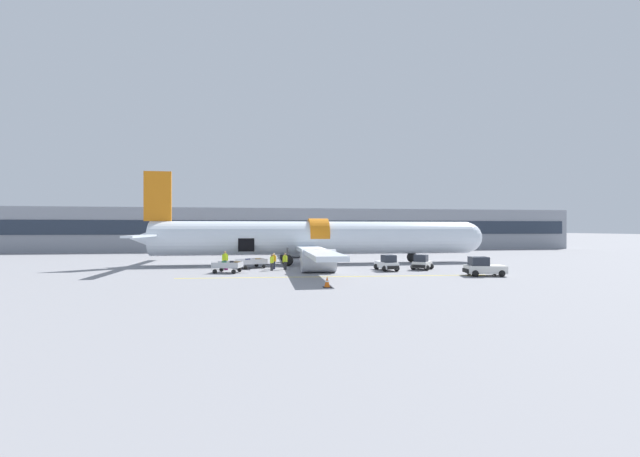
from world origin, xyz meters
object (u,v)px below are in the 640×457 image
baggage_tug_lead (422,263)px  baggage_tug_mid (387,264)px  baggage_cart_loading (252,263)px  baggage_cart_queued (229,267)px  ground_crew_supervisor (274,261)px  ground_crew_driver (272,262)px  airplane (314,239)px  ground_crew_loader_a (285,261)px  suitcase_on_tarmac_upright (226,266)px  baggage_tug_rear (483,268)px  ground_crew_loader_b (225,260)px

baggage_tug_lead → baggage_tug_mid: bearing=-175.9°
baggage_tug_lead → baggage_cart_loading: (-16.41, 4.00, -0.14)m
baggage_cart_queued → ground_crew_supervisor: (4.14, 2.52, 0.32)m
baggage_tug_lead → baggage_cart_queued: bearing=179.9°
baggage_tug_mid → ground_crew_driver: ground_crew_driver is taller
baggage_tug_lead → ground_crew_supervisor: 14.51m
ground_crew_driver → baggage_tug_lead: bearing=-4.8°
airplane → baggage_cart_loading: airplane is taller
airplane → ground_crew_loader_a: bearing=-121.5°
baggage_tug_lead → suitcase_on_tarmac_upright: bearing=172.6°
ground_crew_driver → suitcase_on_tarmac_upright: size_ratio=1.81×
baggage_tug_rear → ground_crew_loader_b: bearing=157.6°
baggage_tug_mid → baggage_cart_queued: size_ratio=0.90×
baggage_cart_queued → airplane: bearing=41.7°
airplane → ground_crew_driver: (-4.94, -6.72, -2.02)m
baggage_tug_rear → ground_crew_loader_a: 18.00m
airplane → ground_crew_loader_a: size_ratio=25.27×
airplane → baggage_tug_lead: size_ratio=15.29×
ground_crew_loader_a → ground_crew_loader_b: 6.11m
ground_crew_loader_b → suitcase_on_tarmac_upright: size_ratio=2.02×
ground_crew_loader_b → ground_crew_supervisor: ground_crew_loader_b is taller
ground_crew_loader_b → ground_crew_driver: bearing=-28.4°
baggage_tug_rear → ground_crew_driver: 18.90m
baggage_tug_mid → ground_crew_loader_b: 15.96m
baggage_cart_loading → baggage_cart_queued: bearing=-116.9°
airplane → suitcase_on_tarmac_upright: airplane is taller
ground_crew_loader_a → ground_crew_loader_b: (-5.87, 1.69, 0.08)m
ground_crew_loader_b → ground_crew_supervisor: bearing=-13.4°
ground_crew_supervisor → suitcase_on_tarmac_upright: (-4.59, -0.10, -0.47)m
suitcase_on_tarmac_upright → ground_crew_driver: bearing=-15.8°
baggage_tug_lead → baggage_tug_mid: baggage_tug_mid is taller
baggage_tug_mid → ground_crew_supervisor: (-10.67, 2.82, 0.20)m
baggage_cart_queued → suitcase_on_tarmac_upright: bearing=100.4°
ground_crew_loader_a → ground_crew_driver: 1.52m
baggage_tug_lead → suitcase_on_tarmac_upright: baggage_tug_lead is taller
airplane → ground_crew_supervisor: size_ratio=25.11×
baggage_tug_rear → ground_crew_loader_b: size_ratio=2.02×
baggage_tug_lead → ground_crew_loader_b: (-19.08, 3.70, 0.30)m
ground_crew_loader_a → ground_crew_supervisor: bearing=153.2°
ground_crew_driver → ground_crew_loader_a: bearing=31.1°
baggage_tug_rear → baggage_cart_queued: (-21.60, 5.50, -0.18)m
baggage_tug_rear → ground_crew_supervisor: (-17.46, 8.01, 0.14)m
airplane → ground_crew_supervisor: (-4.71, -5.39, -1.99)m
airplane → baggage_tug_lead: 12.63m
baggage_tug_lead → ground_crew_supervisor: (-14.28, 2.56, 0.23)m
ground_crew_loader_b → suitcase_on_tarmac_upright: bearing=-80.5°
baggage_cart_loading → ground_crew_loader_a: ground_crew_loader_a is taller
ground_crew_supervisor → airplane: bearing=48.8°
ground_crew_loader_a → baggage_cart_queued: bearing=-159.3°
ground_crew_driver → suitcase_on_tarmac_upright: ground_crew_driver is taller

